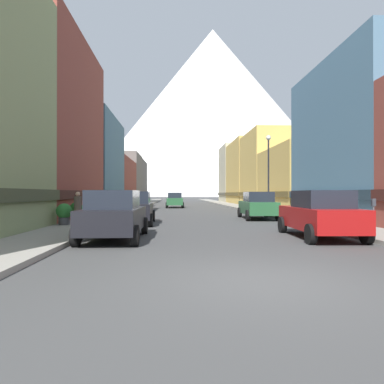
{
  "coord_description": "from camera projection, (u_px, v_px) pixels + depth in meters",
  "views": [
    {
      "loc": [
        -1.65,
        -6.24,
        1.67
      ],
      "look_at": [
        0.71,
        38.16,
        1.87
      ],
      "focal_mm": 31.22,
      "sensor_mm": 36.0,
      "label": 1
    }
  ],
  "objects": [
    {
      "name": "storefront_left_1",
      "position": [
        17.0,
        131.0,
        21.84
      ],
      "size": [
        9.17,
        10.94,
        11.84
      ],
      "color": "brown",
      "rests_on": "ground"
    },
    {
      "name": "mountain_backdrop",
      "position": [
        213.0,
        112.0,
        267.8
      ],
      "size": [
        207.05,
        207.05,
        133.84
      ],
      "primitive_type": "cone",
      "color": "silver",
      "rests_on": "ground"
    },
    {
      "name": "storefront_right_3",
      "position": [
        273.0,
        171.0,
        42.07
      ],
      "size": [
        6.91,
        9.68,
        9.31
      ],
      "color": "#D8B259",
      "rests_on": "ground"
    },
    {
      "name": "car_left_1",
      "position": [
        135.0,
        208.0,
        18.11
      ],
      "size": [
        2.16,
        4.45,
        1.78
      ],
      "color": "black",
      "rests_on": "ground"
    },
    {
      "name": "pedestrian_0",
      "position": [
        78.0,
        210.0,
        15.9
      ],
      "size": [
        0.36,
        0.36,
        1.61
      ],
      "color": "brown",
      "rests_on": "sidewalk_left"
    },
    {
      "name": "potted_plant_0",
      "position": [
        64.0,
        213.0,
        16.19
      ],
      "size": [
        0.76,
        0.76,
        1.04
      ],
      "color": "#4C4C51",
      "rests_on": "sidewalk_left"
    },
    {
      "name": "storefront_left_4",
      "position": [
        114.0,
        180.0,
        55.98
      ],
      "size": [
        8.77,
        9.24,
        8.3
      ],
      "color": "#66605B",
      "rests_on": "ground"
    },
    {
      "name": "storefront_right_2",
      "position": [
        308.0,
        181.0,
        31.85
      ],
      "size": [
        7.56,
        10.44,
        6.03
      ],
      "color": "#D8B259",
      "rests_on": "ground"
    },
    {
      "name": "car_driving_0",
      "position": [
        175.0,
        200.0,
        39.57
      ],
      "size": [
        2.06,
        4.4,
        1.78
      ],
      "color": "#265933",
      "rests_on": "ground"
    },
    {
      "name": "car_left_0",
      "position": [
        115.0,
        215.0,
        12.04
      ],
      "size": [
        2.07,
        4.4,
        1.78
      ],
      "color": "black",
      "rests_on": "ground"
    },
    {
      "name": "parking_meter_near",
      "position": [
        373.0,
        211.0,
        12.39
      ],
      "size": [
        0.14,
        0.1,
        1.33
      ],
      "color": "#595960",
      "rests_on": "sidewalk_right"
    },
    {
      "name": "storefront_left_3",
      "position": [
        103.0,
        183.0,
        44.99
      ],
      "size": [
        7.92,
        12.44,
        6.33
      ],
      "color": "brown",
      "rests_on": "ground"
    },
    {
      "name": "storefront_right_4",
      "position": [
        259.0,
        174.0,
        53.39
      ],
      "size": [
        9.0,
        12.12,
        9.89
      ],
      "color": "#D8B259",
      "rests_on": "ground"
    },
    {
      "name": "sidewalk_right",
      "position": [
        238.0,
        206.0,
        41.59
      ],
      "size": [
        2.5,
        100.0,
        0.15
      ],
      "primitive_type": "cube",
      "color": "gray",
      "rests_on": "ground"
    },
    {
      "name": "sidewalk_left",
      "position": [
        137.0,
        206.0,
        40.93
      ],
      "size": [
        2.5,
        100.0,
        0.15
      ],
      "primitive_type": "cube",
      "color": "gray",
      "rests_on": "ground"
    },
    {
      "name": "potted_plant_1",
      "position": [
        76.0,
        211.0,
        18.19
      ],
      "size": [
        0.7,
        0.7,
        1.05
      ],
      "color": "brown",
      "rests_on": "sidewalk_left"
    },
    {
      "name": "storefront_left_5",
      "position": [
        128.0,
        182.0,
        66.19
      ],
      "size": [
        7.04,
        10.81,
        8.15
      ],
      "color": "#66605B",
      "rests_on": "ground"
    },
    {
      "name": "car_right_0",
      "position": [
        320.0,
        214.0,
        12.5
      ],
      "size": [
        2.23,
        4.47,
        1.78
      ],
      "color": "#9E1111",
      "rests_on": "ground"
    },
    {
      "name": "ground_plane",
      "position": [
        261.0,
        281.0,
        6.31
      ],
      "size": [
        400.0,
        400.0,
        0.0
      ],
      "primitive_type": "plane",
      "color": "#404040"
    },
    {
      "name": "car_right_1",
      "position": [
        258.0,
        205.0,
        21.79
      ],
      "size": [
        2.23,
        4.48,
        1.78
      ],
      "color": "#265933",
      "rests_on": "ground"
    },
    {
      "name": "storefront_left_2",
      "position": [
        70.0,
        165.0,
        33.23
      ],
      "size": [
        9.44,
        10.94,
        9.28
      ],
      "color": "slate",
      "rests_on": "ground"
    },
    {
      "name": "trash_bin_right",
      "position": [
        320.0,
        212.0,
        18.36
      ],
      "size": [
        0.59,
        0.59,
        0.98
      ],
      "color": "#4C5156",
      "rests_on": "sidewalk_right"
    },
    {
      "name": "streetlamp_right",
      "position": [
        268.0,
        162.0,
        24.79
      ],
      "size": [
        0.36,
        0.36,
        5.86
      ],
      "color": "black",
      "rests_on": "sidewalk_right"
    },
    {
      "name": "pedestrian_1",
      "position": [
        101.0,
        205.0,
        20.87
      ],
      "size": [
        0.36,
        0.36,
        1.71
      ],
      "color": "navy",
      "rests_on": "sidewalk_left"
    },
    {
      "name": "storefront_right_5",
      "position": [
        241.0,
        175.0,
        64.47
      ],
      "size": [
        7.95,
        9.29,
        10.8
      ],
      "color": "beige",
      "rests_on": "ground"
    }
  ]
}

